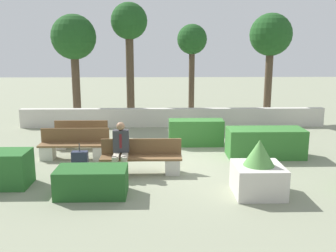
{
  "coord_description": "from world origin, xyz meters",
  "views": [
    {
      "loc": [
        -0.54,
        -9.8,
        3.06
      ],
      "look_at": [
        -0.3,
        0.5,
        0.9
      ],
      "focal_mm": 40.0,
      "sensor_mm": 36.0,
      "label": 1
    }
  ],
  "objects_px": {
    "bench_right_side": "(80,138)",
    "suitcase": "(80,164)",
    "bench_left_side": "(74,147)",
    "person_seated_man": "(121,147)",
    "tree_center_left": "(129,27)",
    "tree_rightmost": "(271,37)",
    "tree_leftmost": "(74,40)",
    "planter_corner_left": "(258,173)",
    "tree_center_right": "(192,43)",
    "bench_front": "(141,160)"
  },
  "relations": [
    {
      "from": "tree_leftmost",
      "to": "tree_center_right",
      "type": "relative_size",
      "value": 1.09
    },
    {
      "from": "bench_right_side",
      "to": "tree_rightmost",
      "type": "height_order",
      "value": "tree_rightmost"
    },
    {
      "from": "tree_center_left",
      "to": "tree_leftmost",
      "type": "bearing_deg",
      "value": -170.58
    },
    {
      "from": "tree_center_left",
      "to": "tree_center_right",
      "type": "relative_size",
      "value": 1.22
    },
    {
      "from": "bench_left_side",
      "to": "bench_right_side",
      "type": "bearing_deg",
      "value": 87.93
    },
    {
      "from": "bench_front",
      "to": "tree_rightmost",
      "type": "height_order",
      "value": "tree_rightmost"
    },
    {
      "from": "bench_front",
      "to": "planter_corner_left",
      "type": "distance_m",
      "value": 2.92
    },
    {
      "from": "tree_rightmost",
      "to": "tree_center_right",
      "type": "bearing_deg",
      "value": -176.97
    },
    {
      "from": "bench_left_side",
      "to": "person_seated_man",
      "type": "height_order",
      "value": "person_seated_man"
    },
    {
      "from": "bench_left_side",
      "to": "bench_right_side",
      "type": "height_order",
      "value": "same"
    },
    {
      "from": "planter_corner_left",
      "to": "tree_rightmost",
      "type": "xyz_separation_m",
      "value": [
        2.59,
        8.48,
        3.01
      ]
    },
    {
      "from": "bench_right_side",
      "to": "tree_leftmost",
      "type": "relative_size",
      "value": 0.38
    },
    {
      "from": "bench_left_side",
      "to": "planter_corner_left",
      "type": "xyz_separation_m",
      "value": [
        4.47,
        -2.73,
        0.15
      ]
    },
    {
      "from": "tree_center_right",
      "to": "planter_corner_left",
      "type": "bearing_deg",
      "value": -85.07
    },
    {
      "from": "bench_front",
      "to": "bench_right_side",
      "type": "height_order",
      "value": "same"
    },
    {
      "from": "bench_right_side",
      "to": "tree_center_left",
      "type": "xyz_separation_m",
      "value": [
        1.23,
        4.64,
        3.59
      ]
    },
    {
      "from": "tree_center_left",
      "to": "bench_right_side",
      "type": "bearing_deg",
      "value": -104.78
    },
    {
      "from": "bench_right_side",
      "to": "suitcase",
      "type": "height_order",
      "value": "bench_right_side"
    },
    {
      "from": "person_seated_man",
      "to": "tree_center_right",
      "type": "distance_m",
      "value": 7.8
    },
    {
      "from": "planter_corner_left",
      "to": "tree_rightmost",
      "type": "height_order",
      "value": "tree_rightmost"
    },
    {
      "from": "bench_front",
      "to": "person_seated_man",
      "type": "height_order",
      "value": "person_seated_man"
    },
    {
      "from": "tree_center_right",
      "to": "person_seated_man",
      "type": "bearing_deg",
      "value": -108.19
    },
    {
      "from": "suitcase",
      "to": "tree_center_right",
      "type": "bearing_deg",
      "value": 64.9
    },
    {
      "from": "bench_left_side",
      "to": "bench_right_side",
      "type": "xyz_separation_m",
      "value": [
        -0.06,
        1.14,
        -0.01
      ]
    },
    {
      "from": "person_seated_man",
      "to": "tree_center_left",
      "type": "distance_m",
      "value": 7.9
    },
    {
      "from": "bench_front",
      "to": "bench_left_side",
      "type": "distance_m",
      "value": 2.33
    },
    {
      "from": "tree_leftmost",
      "to": "tree_center_left",
      "type": "height_order",
      "value": "tree_center_left"
    },
    {
      "from": "bench_right_side",
      "to": "tree_center_right",
      "type": "relative_size",
      "value": 0.41
    },
    {
      "from": "bench_front",
      "to": "tree_rightmost",
      "type": "distance_m",
      "value": 9.27
    },
    {
      "from": "bench_front",
      "to": "tree_center_left",
      "type": "height_order",
      "value": "tree_center_left"
    },
    {
      "from": "person_seated_man",
      "to": "planter_corner_left",
      "type": "distance_m",
      "value": 3.29
    },
    {
      "from": "planter_corner_left",
      "to": "tree_center_left",
      "type": "bearing_deg",
      "value": 111.26
    },
    {
      "from": "bench_front",
      "to": "tree_rightmost",
      "type": "bearing_deg",
      "value": 53.95
    },
    {
      "from": "bench_right_side",
      "to": "planter_corner_left",
      "type": "relative_size",
      "value": 1.39
    },
    {
      "from": "tree_center_left",
      "to": "bench_left_side",
      "type": "bearing_deg",
      "value": -101.36
    },
    {
      "from": "suitcase",
      "to": "tree_rightmost",
      "type": "xyz_separation_m",
      "value": [
        6.6,
        7.21,
        3.18
      ]
    },
    {
      "from": "tree_center_right",
      "to": "bench_front",
      "type": "bearing_deg",
      "value": -104.83
    },
    {
      "from": "suitcase",
      "to": "tree_center_left",
      "type": "relative_size",
      "value": 0.17
    },
    {
      "from": "suitcase",
      "to": "tree_leftmost",
      "type": "distance_m",
      "value": 7.68
    },
    {
      "from": "person_seated_man",
      "to": "tree_leftmost",
      "type": "xyz_separation_m",
      "value": [
        -2.51,
        6.85,
        2.67
      ]
    },
    {
      "from": "tree_rightmost",
      "to": "planter_corner_left",
      "type": "bearing_deg",
      "value": -107.01
    },
    {
      "from": "bench_left_side",
      "to": "tree_center_right",
      "type": "xyz_separation_m",
      "value": [
        3.76,
        5.57,
        2.92
      ]
    },
    {
      "from": "bench_left_side",
      "to": "suitcase",
      "type": "xyz_separation_m",
      "value": [
        0.46,
        -1.46,
        -0.01
      ]
    },
    {
      "from": "bench_front",
      "to": "suitcase",
      "type": "distance_m",
      "value": 1.48
    },
    {
      "from": "bench_right_side",
      "to": "tree_rightmost",
      "type": "relative_size",
      "value": 0.37
    },
    {
      "from": "bench_left_side",
      "to": "tree_leftmost",
      "type": "relative_size",
      "value": 0.44
    },
    {
      "from": "bench_front",
      "to": "suitcase",
      "type": "relative_size",
      "value": 2.47
    },
    {
      "from": "tree_leftmost",
      "to": "tree_rightmost",
      "type": "distance_m",
      "value": 8.13
    },
    {
      "from": "planter_corner_left",
      "to": "bench_right_side",
      "type": "bearing_deg",
      "value": 139.55
    },
    {
      "from": "bench_front",
      "to": "tree_center_right",
      "type": "bearing_deg",
      "value": 75.17
    }
  ]
}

